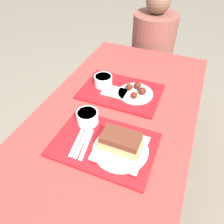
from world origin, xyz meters
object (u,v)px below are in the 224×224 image
object	(u,v)px
tray_far	(121,92)
bowl_coleslaw_far	(103,80)
tray_near	(104,144)
person_seated_across	(153,40)
brisket_sandwich_plate	(121,145)
wings_plate_far	(136,92)
bowl_coleslaw_near	(87,117)

from	to	relation	value
tray_far	bowl_coleslaw_far	size ratio (longest dim) A/B	4.30
tray_near	tray_far	size ratio (longest dim) A/B	1.00
tray_far	person_seated_across	xyz separation A→B (m)	(-0.01, 0.79, -0.02)
tray_far	bowl_coleslaw_far	distance (m)	0.12
brisket_sandwich_plate	tray_near	bearing A→B (deg)	175.85
tray_near	wings_plate_far	distance (m)	0.39
brisket_sandwich_plate	wings_plate_far	xyz separation A→B (m)	(-0.06, 0.40, -0.02)
bowl_coleslaw_near	person_seated_across	world-z (taller)	person_seated_across
bowl_coleslaw_near	bowl_coleslaw_far	size ratio (longest dim) A/B	1.00
wings_plate_far	brisket_sandwich_plate	bearing A→B (deg)	-81.46
tray_near	brisket_sandwich_plate	bearing A→B (deg)	-4.15
tray_near	bowl_coleslaw_near	distance (m)	0.16
bowl_coleslaw_near	person_seated_across	bearing A→B (deg)	87.38
brisket_sandwich_plate	bowl_coleslaw_far	bearing A→B (deg)	122.53
tray_far	wings_plate_far	size ratio (longest dim) A/B	2.29
wings_plate_far	person_seated_across	world-z (taller)	person_seated_across
tray_near	bowl_coleslaw_near	bearing A→B (deg)	143.53
bowl_coleslaw_near	tray_near	bearing A→B (deg)	-36.47
tray_near	bowl_coleslaw_near	size ratio (longest dim) A/B	4.30
wings_plate_far	tray_near	bearing A→B (deg)	-92.64
brisket_sandwich_plate	bowl_coleslaw_far	size ratio (longest dim) A/B	2.29
brisket_sandwich_plate	wings_plate_far	bearing A→B (deg)	98.54
brisket_sandwich_plate	person_seated_across	distance (m)	1.19
brisket_sandwich_plate	wings_plate_far	world-z (taller)	brisket_sandwich_plate
tray_far	brisket_sandwich_plate	distance (m)	0.42
bowl_coleslaw_far	person_seated_across	distance (m)	0.79
bowl_coleslaw_far	wings_plate_far	xyz separation A→B (m)	(0.20, -0.01, -0.02)
person_seated_across	bowl_coleslaw_far	bearing A→B (deg)	-97.64
tray_near	brisket_sandwich_plate	size ratio (longest dim) A/B	1.88
brisket_sandwich_plate	bowl_coleslaw_far	world-z (taller)	brisket_sandwich_plate
bowl_coleslaw_near	brisket_sandwich_plate	xyz separation A→B (m)	(0.20, -0.10, 0.00)
tray_far	brisket_sandwich_plate	bearing A→B (deg)	-69.58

